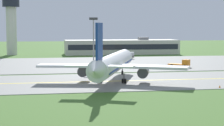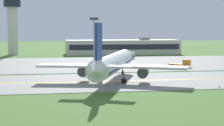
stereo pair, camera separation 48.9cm
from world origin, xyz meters
name	(u,v)px [view 2 (the right image)]	position (x,y,z in m)	size (l,w,h in m)	color
ground_plane	(108,82)	(0.00, 0.00, 0.00)	(500.00, 500.00, 0.00)	#47702D
taxiway_strip	(108,81)	(0.00, 0.00, 0.05)	(240.00, 28.00, 0.10)	gray
apron_pad	(118,63)	(10.00, 42.00, 0.05)	(140.00, 52.00, 0.10)	gray
taxiway_centreline	(108,81)	(0.00, 0.00, 0.11)	(220.00, 0.60, 0.01)	yellow
airplane_lead	(113,63)	(1.00, -1.37, 4.13)	(31.60, 38.41, 12.70)	white
service_truck_baggage	(127,55)	(16.07, 58.00, 1.53)	(6.26, 3.10, 2.65)	orange
service_truck_fuel	(183,64)	(26.58, 26.11, 1.18)	(6.04, 5.90, 2.59)	orange
terminal_building	(123,47)	(19.83, 86.10, 3.16)	(50.15, 13.55, 7.48)	beige
control_tower	(12,19)	(-27.90, 88.43, 15.45)	(7.60, 7.60, 25.53)	silver
apron_light_mast	(94,36)	(0.27, 27.63, 9.33)	(2.40, 0.50, 14.70)	gray
traffic_cone_mid_edge	(220,87)	(20.30, -12.68, 0.30)	(0.44, 0.44, 0.60)	orange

